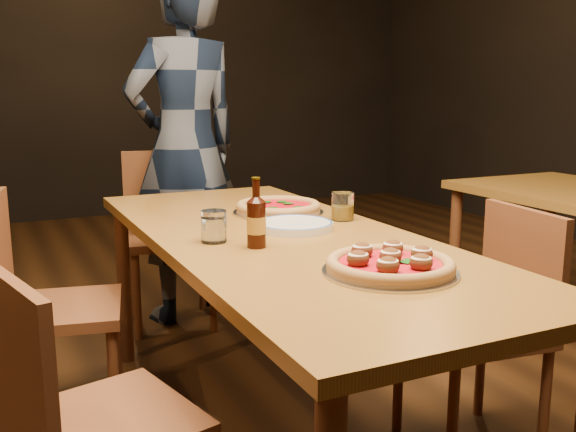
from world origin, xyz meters
name	(u,v)px	position (x,y,z in m)	size (l,w,h in m)	color
table_main	(281,255)	(0.00, 0.00, 0.68)	(0.80, 2.00, 0.75)	brown
chair_main_nw	(105,421)	(-0.65, -0.39, 0.43)	(0.40, 0.40, 0.86)	#593317
chair_main_sw	(60,307)	(-0.66, 0.46, 0.45)	(0.42, 0.42, 0.91)	#593317
chair_main_e	(472,327)	(0.57, -0.29, 0.43)	(0.40, 0.40, 0.87)	#593317
chair_end	(170,237)	(-0.02, 1.32, 0.47)	(0.44, 0.44, 0.94)	#593317
pizza_meatball	(390,264)	(0.06, -0.53, 0.77)	(0.35, 0.35, 0.06)	#B7B7BF
pizza_margherita	(278,207)	(0.14, 0.34, 0.77)	(0.35, 0.35, 0.05)	#B7B7BF
plate_stack	(294,226)	(0.07, 0.05, 0.76)	(0.26, 0.26, 0.03)	white
beer_bottle	(256,223)	(-0.14, -0.13, 0.82)	(0.06, 0.06, 0.21)	black
water_glass	(214,226)	(-0.23, -0.01, 0.80)	(0.08, 0.08, 0.10)	white
amber_glass	(343,206)	(0.30, 0.12, 0.80)	(0.08, 0.08, 0.10)	#AA7A13
diner	(185,147)	(0.10, 1.40, 0.92)	(0.67, 0.44, 1.84)	black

